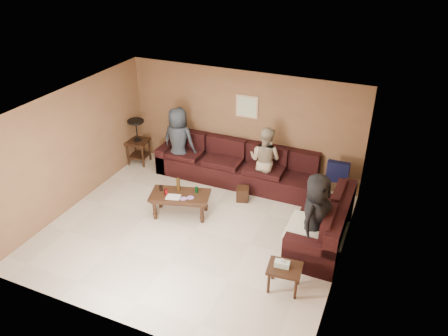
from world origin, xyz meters
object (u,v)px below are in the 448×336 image
object	(u,v)px
waste_bin	(243,194)
person_left	(179,142)
person_middle	(265,160)
person_right	(315,217)
sectional_sofa	(261,187)
side_table_right	(284,270)
coffee_table	(180,197)
end_table_left	(138,141)

from	to	relation	value
waste_bin	person_left	xyz separation A→B (m)	(-1.81, 0.54, 0.67)
person_middle	person_right	distance (m)	2.31
waste_bin	person_left	world-z (taller)	person_left
sectional_sofa	person_middle	world-z (taller)	person_middle
side_table_right	person_right	distance (m)	1.13
sectional_sofa	person_left	bearing A→B (deg)	170.21
side_table_right	waste_bin	xyz separation A→B (m)	(-1.56, 2.20, -0.24)
coffee_table	person_middle	distance (m)	2.05
end_table_left	side_table_right	size ratio (longest dim) A/B	1.92
end_table_left	person_left	size ratio (longest dim) A/B	0.69
coffee_table	side_table_right	distance (m)	2.80
sectional_sofa	side_table_right	bearing A→B (deg)	-62.74
coffee_table	waste_bin	world-z (taller)	coffee_table
waste_bin	person_right	size ratio (longest dim) A/B	0.19
side_table_right	person_right	world-z (taller)	person_right
waste_bin	coffee_table	bearing A→B (deg)	-134.07
end_table_left	person_right	xyz separation A→B (m)	(4.77, -1.76, 0.22)
sectional_sofa	coffee_table	distance (m)	1.76
end_table_left	sectional_sofa	bearing A→B (deg)	-7.25
end_table_left	waste_bin	bearing A→B (deg)	-11.11
coffee_table	waste_bin	distance (m)	1.42
waste_bin	person_right	world-z (taller)	person_right
person_left	person_middle	distance (m)	2.09
sectional_sofa	person_left	size ratio (longest dim) A/B	2.82
sectional_sofa	coffee_table	world-z (taller)	sectional_sofa
sectional_sofa	end_table_left	size ratio (longest dim) A/B	4.08
sectional_sofa	person_left	world-z (taller)	person_left
person_left	person_right	world-z (taller)	person_left
person_middle	person_right	bearing A→B (deg)	139.27
person_left	person_right	bearing A→B (deg)	155.04
end_table_left	waste_bin	distance (m)	3.09
sectional_sofa	person_right	distance (m)	2.01
coffee_table	person_right	world-z (taller)	person_right
coffee_table	person_left	bearing A→B (deg)	118.68
sectional_sofa	person_middle	size ratio (longest dim) A/B	3.06
waste_bin	end_table_left	bearing A→B (deg)	168.89
end_table_left	waste_bin	xyz separation A→B (m)	(3.00, -0.59, -0.44)
person_middle	person_right	world-z (taller)	person_right
person_right	person_middle	bearing A→B (deg)	53.94
waste_bin	person_right	bearing A→B (deg)	-33.32
waste_bin	person_middle	bearing A→B (deg)	64.73
sectional_sofa	coffee_table	bearing A→B (deg)	-138.43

